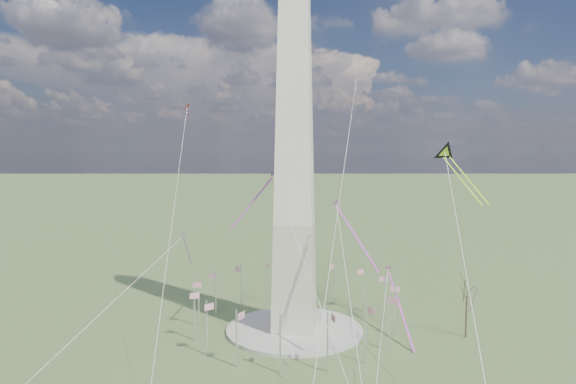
# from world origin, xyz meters

# --- Properties ---
(ground) EXTENTS (2000.00, 2000.00, 0.00)m
(ground) POSITION_xyz_m (0.00, 0.00, 0.00)
(ground) COLOR #3D5329
(ground) RESTS_ON ground
(plaza) EXTENTS (36.00, 36.00, 0.80)m
(plaza) POSITION_xyz_m (0.00, 0.00, 0.40)
(plaza) COLOR #A39E95
(plaza) RESTS_ON ground
(washington_monument) EXTENTS (15.56, 15.56, 100.00)m
(washington_monument) POSITION_xyz_m (0.00, 0.00, 47.95)
(washington_monument) COLOR #BAAC9C
(washington_monument) RESTS_ON plaza
(flagpole_ring) EXTENTS (54.40, 54.40, 13.00)m
(flagpole_ring) POSITION_xyz_m (-0.00, -0.00, 7.27)
(flagpole_ring) COLOR white
(flagpole_ring) RESTS_ON ground
(tree_near) EXTENTS (9.25, 9.25, 16.19)m
(tree_near) POSITION_xyz_m (43.94, 1.15, 11.55)
(tree_near) COLOR #4B3E2D
(tree_near) RESTS_ON ground
(kite_delta_black) EXTENTS (12.21, 18.81, 15.61)m
(kite_delta_black) POSITION_xyz_m (39.80, 10.01, 46.13)
(kite_delta_black) COLOR black
(kite_delta_black) RESTS_ON ground
(kite_diamond_purple) EXTENTS (2.00, 3.25, 10.34)m
(kite_diamond_purple) POSITION_xyz_m (-30.07, 2.76, 24.02)
(kite_diamond_purple) COLOR #4A1B7B
(kite_diamond_purple) RESTS_ON ground
(kite_streamer_left) EXTENTS (10.65, 17.60, 13.42)m
(kite_streamer_left) POSITION_xyz_m (14.47, -15.60, 30.49)
(kite_streamer_left) COLOR #F74527
(kite_streamer_left) RESTS_ON ground
(kite_streamer_mid) EXTENTS (9.09, 19.04, 13.87)m
(kite_streamer_mid) POSITION_xyz_m (-9.82, 2.06, 36.13)
(kite_streamer_mid) COLOR #F74527
(kite_streamer_mid) RESTS_ON ground
(kite_streamer_right) EXTENTS (6.26, 23.27, 16.15)m
(kite_streamer_right) POSITION_xyz_m (26.58, 3.73, 9.80)
(kite_streamer_right) COLOR #F74527
(kite_streamer_right) RESTS_ON ground
(kite_small_red) EXTENTS (1.46, 2.14, 4.51)m
(kite_small_red) POSITION_xyz_m (-39.99, 35.01, 61.58)
(kite_small_red) COLOR red
(kite_small_red) RESTS_ON ground
(kite_small_white) EXTENTS (1.22, 1.79, 4.44)m
(kite_small_white) POSITION_xyz_m (15.63, 49.20, 71.13)
(kite_small_white) COLOR silver
(kite_small_white) RESTS_ON ground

